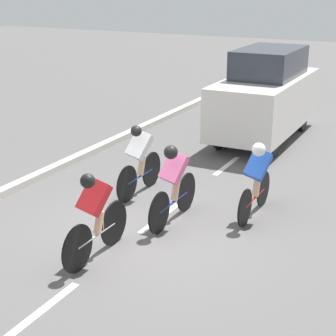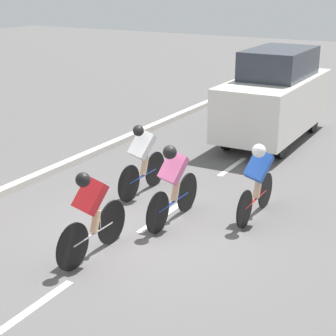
# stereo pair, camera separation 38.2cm
# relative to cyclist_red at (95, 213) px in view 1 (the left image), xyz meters

# --- Properties ---
(ground_plane) EXTENTS (60.00, 60.00, 0.00)m
(ground_plane) POSITION_rel_cyclist_red_xyz_m (-0.14, -1.26, -0.75)
(ground_plane) COLOR #565454
(lane_stripe_near) EXTENTS (0.12, 1.40, 0.01)m
(lane_stripe_near) POSITION_rel_cyclist_red_xyz_m (-0.14, 1.42, -0.75)
(lane_stripe_near) COLOR white
(lane_stripe_near) RESTS_ON ground
(lane_stripe_mid) EXTENTS (0.12, 1.40, 0.01)m
(lane_stripe_mid) POSITION_rel_cyclist_red_xyz_m (-0.14, -1.78, -0.75)
(lane_stripe_mid) COLOR white
(lane_stripe_mid) RESTS_ON ground
(lane_stripe_far) EXTENTS (0.12, 1.40, 0.01)m
(lane_stripe_far) POSITION_rel_cyclist_red_xyz_m (-0.14, -4.98, -0.75)
(lane_stripe_far) COLOR white
(lane_stripe_far) RESTS_ON ground
(curb) EXTENTS (0.20, 23.34, 0.14)m
(curb) POSITION_rel_cyclist_red_xyz_m (3.06, -1.78, -0.68)
(curb) COLOR beige
(curb) RESTS_ON ground
(cyclist_red) EXTENTS (0.43, 1.68, 1.45)m
(cyclist_red) POSITION_rel_cyclist_red_xyz_m (0.00, 0.00, 0.00)
(cyclist_red) COLOR black
(cyclist_red) RESTS_ON ground
(cyclist_pink) EXTENTS (0.43, 1.75, 1.47)m
(cyclist_pink) POSITION_rel_cyclist_red_xyz_m (-0.44, -1.68, 0.02)
(cyclist_pink) COLOR black
(cyclist_pink) RESTS_ON ground
(cyclist_blue) EXTENTS (0.44, 1.66, 1.44)m
(cyclist_blue) POSITION_rel_cyclist_red_xyz_m (-1.61, -2.55, 0.01)
(cyclist_blue) COLOR black
(cyclist_blue) RESTS_ON ground
(cyclist_white) EXTENTS (0.44, 1.66, 1.46)m
(cyclist_white) POSITION_rel_cyclist_red_xyz_m (0.72, -2.56, 0.00)
(cyclist_white) COLOR black
(cyclist_white) RESTS_ON ground
(support_car) EXTENTS (1.70, 4.25, 2.31)m
(support_car) POSITION_rel_cyclist_red_xyz_m (-0.18, -7.48, 0.39)
(support_car) COLOR black
(support_car) RESTS_ON ground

